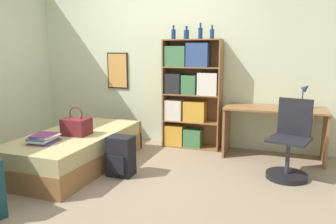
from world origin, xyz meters
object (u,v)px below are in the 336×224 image
at_px(book_stack_on_bed, 43,138).
at_px(backpack, 121,156).
at_px(bottle_brown, 186,34).
at_px(desk_chair, 289,153).
at_px(bottle_clear, 200,33).
at_px(desk, 274,122).
at_px(handbag, 76,126).
at_px(bottle_green, 173,34).
at_px(bookcase, 189,94).
at_px(desk_lamp, 305,92).
at_px(bottle_blue, 212,34).
at_px(bed, 77,149).

xyz_separation_m(book_stack_on_bed, backpack, (0.79, 0.37, -0.24)).
relative_size(bottle_brown, desk_chair, 0.21).
height_order(bottle_clear, desk, bottle_clear).
height_order(handbag, bottle_green, bottle_green).
bearing_deg(handbag, desk, 27.99).
bearing_deg(bookcase, desk_chair, -29.22).
height_order(desk_lamp, desk_chair, desk_lamp).
xyz_separation_m(handbag, bottle_blue, (1.40, 1.38, 1.18)).
bearing_deg(bottle_brown, desk_lamp, -2.40).
height_order(desk, desk_chair, desk_chair).
relative_size(bottle_green, desk_chair, 0.23).
bearing_deg(desk_lamp, bottle_brown, 177.60).
distance_m(bookcase, bottle_brown, 0.89).
height_order(handbag, desk, handbag).
relative_size(bottle_brown, desk, 0.14).
height_order(book_stack_on_bed, bookcase, bookcase).
bearing_deg(bottle_green, book_stack_on_bed, -117.54).
xyz_separation_m(desk, desk_lamp, (0.37, 0.08, 0.43)).
height_order(book_stack_on_bed, bottle_blue, bottle_blue).
xyz_separation_m(bottle_blue, backpack, (-0.76, -1.44, -1.48)).
bearing_deg(bottle_green, bottle_blue, -3.06).
relative_size(book_stack_on_bed, desk, 0.27).
bearing_deg(bed, bottle_clear, 44.57).
relative_size(desk_chair, backpack, 1.93).
distance_m(bottle_brown, desk, 1.79).
bearing_deg(desk, bed, -154.21).
distance_m(bottle_green, desk_lamp, 2.05).
height_order(book_stack_on_bed, bottle_brown, bottle_brown).
distance_m(desk, backpack, 2.15).
xyz_separation_m(bottle_green, desk_chair, (1.72, -0.86, -1.42)).
bearing_deg(bottle_clear, desk_chair, -32.14).
distance_m(bottle_blue, desk, 1.53).
height_order(desk, desk_lamp, desk_lamp).
relative_size(bed, bottle_brown, 10.17).
height_order(bottle_green, backpack, bottle_green).
distance_m(handbag, desk_lamp, 3.03).
height_order(bookcase, desk, bookcase).
xyz_separation_m(bottle_brown, desk_chair, (1.51, -0.84, -1.42)).
distance_m(bottle_green, desk_chair, 2.40).
height_order(book_stack_on_bed, desk_chair, desk_chair).
bearing_deg(bottle_green, backpack, -96.51).
distance_m(bed, bottle_brown, 2.27).
bearing_deg(bookcase, desk, -5.92).
distance_m(bottle_blue, desk_lamp, 1.51).
distance_m(handbag, bottle_blue, 2.29).
bearing_deg(bottle_brown, desk_chair, -28.98).
relative_size(bookcase, backpack, 3.43).
bearing_deg(desk_lamp, handbag, -153.95).
xyz_separation_m(desk, backpack, (-1.69, -1.30, -0.27)).
xyz_separation_m(book_stack_on_bed, bookcase, (1.22, 1.80, 0.35)).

